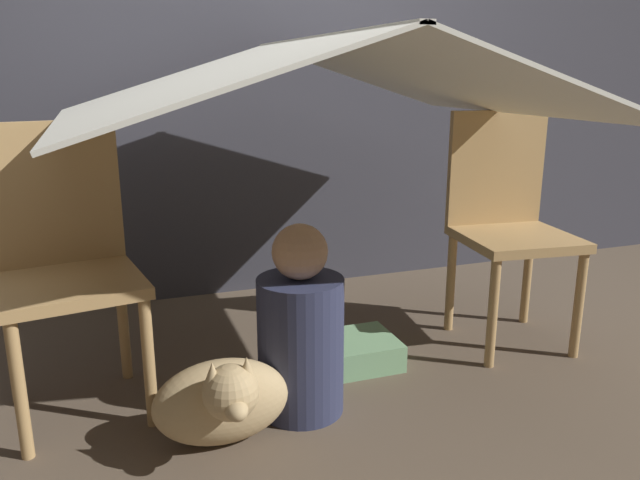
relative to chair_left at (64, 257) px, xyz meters
The scene contains 8 objects.
ground_plane 0.98m from the chair_left, 15.32° to the right, with size 8.80×8.80×0.00m, color brown.
wall_back 1.43m from the chair_left, 48.24° to the left, with size 7.00×0.05×2.50m.
chair_left is the anchor object (origin of this frame).
chair_right 1.62m from the chair_left, ahead, with size 0.45×0.45×0.90m.
sheet_canopy 0.98m from the chair_left, ahead, with size 1.60×1.37×0.26m.
person_front 0.77m from the chair_left, 23.04° to the right, with size 0.27×0.27×0.61m.
dog 0.67m from the chair_left, 45.50° to the right, with size 0.40×0.35×0.33m.
floor_cushion 1.05m from the chair_left, ahead, with size 0.32×0.26×0.10m.
Camera 1 is at (-0.68, -1.78, 1.05)m, focal length 35.00 mm.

